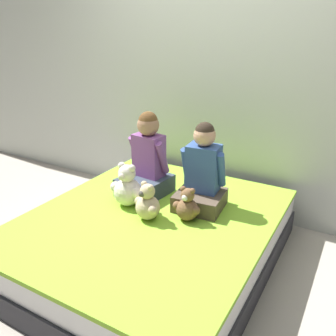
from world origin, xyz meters
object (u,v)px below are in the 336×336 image
object	(u,v)px
child_on_left	(147,162)
teddy_bear_held_by_left_child	(127,188)
teddy_bear_held_by_right_child	(187,206)
child_on_right	(202,174)
bed	(152,238)
teddy_bear_between_children	(147,204)

from	to	relation	value
child_on_left	teddy_bear_held_by_left_child	distance (m)	0.28
teddy_bear_held_by_right_child	child_on_right	bearing A→B (deg)	90.92
bed	teddy_bear_held_by_left_child	distance (m)	0.41
teddy_bear_held_by_left_child	bed	bearing A→B (deg)	-9.75
child_on_left	child_on_right	world-z (taller)	child_on_left
teddy_bear_held_by_left_child	teddy_bear_held_by_right_child	size ratio (longest dim) A/B	1.35
child_on_right	teddy_bear_between_children	world-z (taller)	child_on_right
child_on_left	teddy_bear_held_by_left_child	xyz separation A→B (m)	(-0.00, -0.26, -0.11)
teddy_bear_held_by_right_child	teddy_bear_between_children	size ratio (longest dim) A/B	0.91
child_on_right	teddy_bear_held_by_right_child	world-z (taller)	child_on_right
bed	child_on_left	xyz separation A→B (m)	(-0.24, 0.31, 0.44)
teddy_bear_held_by_right_child	bed	bearing A→B (deg)	-162.53
child_on_right	bed	bearing A→B (deg)	-133.31
child_on_right	teddy_bear_held_by_left_child	size ratio (longest dim) A/B	1.92
bed	child_on_left	bearing A→B (deg)	127.20
teddy_bear_held_by_left_child	child_on_right	bearing A→B (deg)	31.00
child_on_right	teddy_bear_held_by_right_child	bearing A→B (deg)	-95.24
child_on_left	teddy_bear_between_children	world-z (taller)	child_on_left
child_on_left	child_on_right	distance (m)	0.47
child_on_right	child_on_left	bearing A→B (deg)	173.94
child_on_right	teddy_bear_held_by_left_child	distance (m)	0.56
child_on_right	teddy_bear_held_by_right_child	size ratio (longest dim) A/B	2.59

